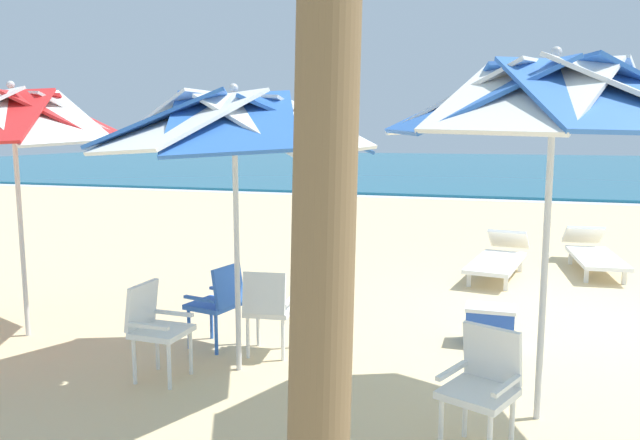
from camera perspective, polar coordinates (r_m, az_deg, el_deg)
name	(u,v)px	position (r m, az deg, el deg)	size (l,w,h in m)	color
ground_plane	(601,320)	(8.04, 24.49, -8.42)	(80.00, 80.00, 0.00)	beige
sea	(527,167)	(38.56, 18.55, 4.68)	(80.00, 36.00, 0.10)	#19607F
surf_foam	(543,202)	(20.33, 19.92, 1.60)	(80.00, 0.70, 0.01)	white
beach_umbrella_0	(554,101)	(4.81, 20.77, 10.24)	(2.46, 2.46, 2.80)	silver
plastic_chair_0	(483,382)	(4.51, 14.79, -14.29)	(0.58, 0.60, 0.87)	white
beach_umbrella_1	(234,125)	(5.53, -7.92, 8.73)	(2.57, 2.57, 2.61)	silver
plastic_chair_1	(268,307)	(6.12, -4.83, -7.97)	(0.48, 0.51, 0.87)	white
plastic_chair_2	(155,325)	(5.75, -14.98, -9.31)	(0.48, 0.46, 0.87)	white
plastic_chair_3	(218,300)	(6.40, -9.37, -7.34)	(0.55, 0.53, 0.87)	blue
beach_umbrella_2	(13,119)	(7.19, -26.48, 8.32)	(2.42, 2.42, 2.71)	silver
sun_lounger_1	(593,253)	(10.67, 23.93, -2.82)	(0.79, 2.19, 0.62)	white
sun_lounger_2	(499,258)	(9.79, 16.18, -3.38)	(0.96, 2.22, 0.62)	white
cooler_box	(490,325)	(6.75, 15.42, -9.31)	(0.50, 0.34, 0.40)	blue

